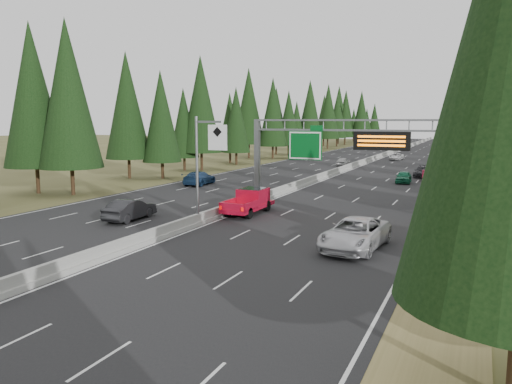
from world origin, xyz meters
TOP-DOWN VIEW (x-y plane):
  - road at (0.00, 80.00)m, footprint 32.00×260.00m
  - shoulder_right at (17.80, 80.00)m, footprint 3.60×260.00m
  - shoulder_left at (-17.80, 80.00)m, footprint 3.60×260.00m
  - median_barrier at (0.00, 80.00)m, footprint 0.70×260.00m
  - sign_gantry at (8.92, 34.88)m, footprint 16.75×0.98m
  - hov_sign_pole at (0.58, 24.97)m, footprint 2.80×0.50m
  - tree_row_right at (21.65, 79.22)m, footprint 11.17×244.81m
  - tree_row_left at (-22.17, 73.48)m, footprint 12.14×242.38m
  - silver_minivan at (12.22, 23.00)m, footprint 3.59×6.83m
  - red_pickup at (1.50, 31.10)m, footprint 2.22×6.21m
  - car_ahead_green at (10.33, 57.08)m, footprint 2.01×4.44m
  - car_ahead_dkred at (12.93, 60.17)m, footprint 1.86×4.31m
  - car_ahead_dkgrey at (11.76, 64.84)m, footprint 2.14×4.97m
  - car_ahead_white at (3.99, 93.21)m, footprint 2.46×4.83m
  - car_ahead_far at (1.50, 124.21)m, footprint 1.93×4.37m
  - car_onc_near at (-5.82, 24.50)m, footprint 1.94×5.03m
  - car_onc_blue at (-11.83, 45.13)m, footprint 2.83×5.82m
  - car_onc_white at (-2.22, 76.46)m, footprint 1.80×4.30m
  - car_onc_far at (-14.50, 88.93)m, footprint 3.17×5.98m

SIDE VIEW (x-z plane):
  - shoulder_right at x=17.80m, z-range 0.00..0.06m
  - shoulder_left at x=-17.80m, z-range 0.00..0.06m
  - road at x=0.00m, z-range 0.00..0.08m
  - median_barrier at x=0.00m, z-range -0.01..0.84m
  - car_ahead_white at x=3.99m, z-range 0.08..1.39m
  - car_ahead_dkred at x=12.93m, z-range 0.08..1.46m
  - car_ahead_dkgrey at x=11.76m, z-range 0.08..1.51m
  - car_onc_white at x=-2.22m, z-range 0.08..1.53m
  - car_ahead_far at x=1.50m, z-range 0.08..1.54m
  - car_ahead_green at x=10.33m, z-range 0.08..1.56m
  - car_onc_far at x=-14.50m, z-range 0.08..1.68m
  - car_onc_blue at x=-11.83m, z-range 0.08..1.71m
  - car_onc_near at x=-5.82m, z-range 0.08..1.72m
  - silver_minivan at x=12.22m, z-range 0.08..1.91m
  - red_pickup at x=1.50m, z-range 0.19..2.21m
  - hov_sign_pole at x=0.58m, z-range 0.72..8.72m
  - sign_gantry at x=8.92m, z-range 1.37..9.17m
  - tree_row_right at x=21.65m, z-range -0.05..18.77m
  - tree_row_left at x=-22.17m, z-range 0.02..18.77m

